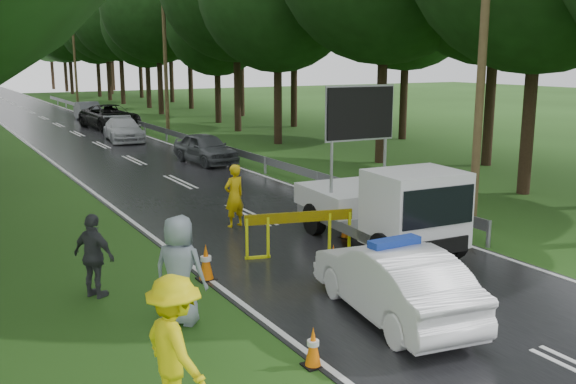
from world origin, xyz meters
TOP-DOWN VIEW (x-y plane):
  - ground at (0.00, 0.00)m, footprint 160.00×160.00m
  - road at (0.00, 30.00)m, footprint 7.00×140.00m
  - guardrail at (3.70, 29.67)m, footprint 0.12×60.06m
  - utility_pole_near at (5.20, 2.00)m, footprint 1.40×0.24m
  - utility_pole_mid at (5.20, 28.00)m, footprint 1.40×0.24m
  - utility_pole_far at (5.20, 54.00)m, footprint 1.40×0.24m
  - police_sedan at (-1.20, -2.26)m, footprint 2.07×4.30m
  - work_truck at (1.40, 1.28)m, footprint 2.52×5.10m
  - barrier at (-0.80, 1.77)m, footprint 2.58×0.75m
  - officer at (-0.99, 5.00)m, footprint 0.73×0.57m
  - civilian at (1.11, 0.50)m, footprint 1.01×0.94m
  - bystander_left at (-5.84, -3.50)m, footprint 0.92×1.38m
  - bystander_mid at (-5.70, 1.50)m, footprint 0.89×1.07m
  - bystander_right at (-4.68, -0.57)m, footprint 1.14×1.14m
  - queue_car_first at (2.60, 15.66)m, footprint 1.94×4.11m
  - queue_car_second at (1.58, 25.19)m, footprint 2.36×4.74m
  - queue_car_third at (2.60, 31.96)m, footprint 3.23×5.95m
  - queue_car_fourth at (2.60, 37.96)m, footprint 1.58×4.29m
  - cone_near_left at (-3.50, -3.17)m, footprint 0.31×0.31m
  - cone_center at (-1.00, 0.00)m, footprint 0.37×0.37m
  - cone_far at (1.09, 2.50)m, footprint 0.32×0.32m
  - cone_left_mid at (-3.40, 1.32)m, footprint 0.38×0.38m
  - cone_right at (3.26, 1.72)m, footprint 0.34×0.34m

SIDE VIEW (x-z plane):
  - ground at x=0.00m, z-range 0.00..0.00m
  - road at x=0.00m, z-range 0.00..0.02m
  - cone_near_left at x=-3.50m, z-range -0.01..0.64m
  - cone_far at x=1.09m, z-range -0.01..0.67m
  - cone_right at x=3.26m, z-range -0.01..0.71m
  - cone_center at x=-1.00m, z-range -0.01..0.76m
  - cone_left_mid at x=-3.40m, z-range -0.01..0.79m
  - guardrail at x=3.70m, z-range 0.20..0.90m
  - queue_car_second at x=1.58m, z-range 0.00..1.32m
  - queue_car_first at x=2.60m, z-range 0.00..1.36m
  - police_sedan at x=-1.20m, z-range -0.06..1.43m
  - queue_car_fourth at x=2.60m, z-range 0.00..1.41m
  - queue_car_third at x=2.60m, z-range 0.00..1.58m
  - barrier at x=-0.80m, z-range 0.28..1.38m
  - civilian at x=1.11m, z-range 0.00..1.67m
  - bystander_mid at x=-5.70m, z-range 0.00..1.71m
  - officer at x=-0.99m, z-range 0.00..1.79m
  - bystander_left at x=-5.84m, z-range 0.00..1.99m
  - bystander_right at x=-4.68m, z-range 0.00..2.00m
  - work_truck at x=1.40m, z-range -0.91..3.05m
  - utility_pole_near at x=5.20m, z-range 0.06..10.06m
  - utility_pole_mid at x=5.20m, z-range 0.06..10.06m
  - utility_pole_far at x=5.20m, z-range 0.06..10.06m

